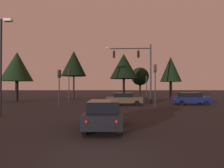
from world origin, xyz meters
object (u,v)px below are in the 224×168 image
object	(u,v)px
traffic_light_corner_right	(60,81)
car_nearside_lane	(104,114)
car_crossing_right	(191,98)
tree_right_cluster	(124,66)
tree_left_far	(171,70)
traffic_light_median	(156,77)
traffic_signal_mast_arm	(139,63)
tree_center_horizon	(74,64)
traffic_light_corner_left	(147,83)
traffic_light_far_side	(70,79)
tree_lot_edge	(141,76)
parking_lot_lamp_post	(2,54)
tree_behind_sign	(18,67)
car_crossing_left	(124,99)

from	to	relation	value
traffic_light_corner_right	car_nearside_lane	world-z (taller)	traffic_light_corner_right
car_crossing_right	tree_right_cluster	distance (m)	10.96
tree_left_far	traffic_light_median	bearing A→B (deg)	-116.58
traffic_signal_mast_arm	tree_center_horizon	bearing A→B (deg)	139.34
traffic_light_corner_left	tree_left_far	bearing A→B (deg)	25.83
traffic_signal_mast_arm	traffic_light_far_side	xyz separation A→B (m)	(-9.70, 1.57, -2.03)
tree_lot_edge	car_crossing_right	bearing A→B (deg)	-70.80
tree_lot_edge	car_nearside_lane	bearing A→B (deg)	-103.27
car_crossing_right	traffic_light_far_side	bearing A→B (deg)	170.30
traffic_light_far_side	tree_right_cluster	xyz separation A→B (m)	(7.99, 2.96, 2.12)
traffic_light_corner_left	parking_lot_lamp_post	world-z (taller)	parking_lot_lamp_post
traffic_light_median	car_nearside_lane	xyz separation A→B (m)	(-5.30, -10.19, -2.57)
car_nearside_lane	tree_left_far	size ratio (longest dim) A/B	0.58
traffic_light_corner_left	traffic_light_median	distance (m)	8.13
traffic_light_median	tree_right_cluster	xyz separation A→B (m)	(-2.99, 8.23, 2.14)
traffic_signal_mast_arm	tree_left_far	size ratio (longest dim) A/B	1.08
car_crossing_right	parking_lot_lamp_post	bearing A→B (deg)	-154.41
tree_right_cluster	tree_left_far	bearing A→B (deg)	14.16
tree_lot_edge	traffic_light_far_side	bearing A→B (deg)	-139.61
traffic_light_far_side	tree_behind_sign	xyz separation A→B (m)	(-8.65, 2.32, 1.99)
traffic_light_median	parking_lot_lamp_post	xyz separation A→B (m)	(-13.43, -6.35, 1.45)
traffic_light_median	tree_behind_sign	bearing A→B (deg)	158.85
traffic_light_corner_right	car_crossing_right	size ratio (longest dim) A/B	0.90
traffic_light_far_side	parking_lot_lamp_post	world-z (taller)	parking_lot_lamp_post
car_crossing_left	tree_lot_edge	xyz separation A→B (m)	(4.09, 13.22, 3.49)
tree_center_horizon	tree_right_cluster	size ratio (longest dim) A/B	1.18
tree_left_far	tree_right_cluster	world-z (taller)	tree_right_cluster
traffic_light_corner_left	car_nearside_lane	world-z (taller)	traffic_light_corner_left
traffic_light_corner_left	parking_lot_lamp_post	size ratio (longest dim) A/B	0.52
traffic_light_corner_left	traffic_light_far_side	distance (m)	11.94
car_crossing_left	tree_right_cluster	world-z (taller)	tree_right_cluster
traffic_light_corner_left	tree_behind_sign	world-z (taller)	tree_behind_sign
tree_right_cluster	tree_lot_edge	bearing A→B (deg)	62.20
car_nearside_lane	car_crossing_left	xyz separation A→B (m)	(1.90, 12.17, -0.00)
traffic_signal_mast_arm	traffic_light_corner_right	distance (m)	10.51
tree_behind_sign	traffic_light_corner_left	bearing A→B (deg)	1.40
car_crossing_right	tree_behind_sign	world-z (taller)	tree_behind_sign
car_nearside_lane	tree_center_horizon	bearing A→B (deg)	106.03
traffic_light_corner_left	car_crossing_right	bearing A→B (deg)	-51.06
car_crossing_left	tree_behind_sign	bearing A→B (deg)	160.93
car_crossing_right	tree_right_cluster	xyz separation A→B (m)	(-8.09, 5.70, 4.71)
traffic_light_corner_left	parking_lot_lamp_post	xyz separation A→B (m)	(-14.04, -14.43, 2.01)
traffic_light_corner_right	traffic_light_median	world-z (taller)	traffic_light_median
traffic_light_corner_left	parking_lot_lamp_post	bearing A→B (deg)	-134.20
car_crossing_left	tree_behind_sign	size ratio (longest dim) A/B	0.59
car_nearside_lane	car_crossing_right	size ratio (longest dim) A/B	0.92
traffic_light_far_side	tree_center_horizon	distance (m)	8.26
parking_lot_lamp_post	tree_center_horizon	distance (m)	19.33
tree_center_horizon	tree_right_cluster	world-z (taller)	tree_center_horizon
parking_lot_lamp_post	tree_center_horizon	size ratio (longest dim) A/B	0.85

